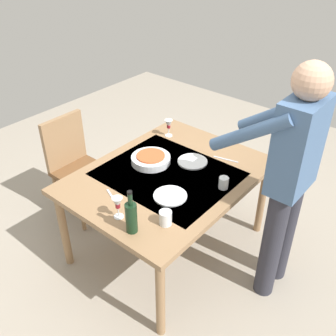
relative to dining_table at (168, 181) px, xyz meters
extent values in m
plane|color=#9E9384|center=(0.00, 0.00, -0.66)|extent=(6.00, 6.00, 0.00)
cube|color=#93704C|center=(0.00, 0.00, 0.05)|extent=(1.43, 1.10, 0.04)
cube|color=#B2B7C1|center=(0.00, 0.00, 0.06)|extent=(0.79, 0.93, 0.00)
cylinder|color=#93704C|center=(-0.65, -0.48, -0.32)|extent=(0.06, 0.06, 0.68)
cylinder|color=#93704C|center=(0.65, -0.48, -0.32)|extent=(0.06, 0.06, 0.68)
cylinder|color=#93704C|center=(-0.65, 0.48, -0.32)|extent=(0.06, 0.06, 0.68)
cylinder|color=#93704C|center=(0.65, 0.48, -0.32)|extent=(0.06, 0.06, 0.68)
cube|color=brown|center=(0.16, -0.85, -0.21)|extent=(0.40, 0.40, 0.04)
cube|color=#93704C|center=(0.16, -1.03, 0.04)|extent=(0.40, 0.04, 0.45)
cylinder|color=#93704C|center=(-0.01, -1.02, -0.43)|extent=(0.04, 0.04, 0.43)
cylinder|color=#93704C|center=(0.33, -1.02, -0.43)|extent=(0.04, 0.04, 0.43)
cylinder|color=#93704C|center=(-0.01, -0.68, -0.43)|extent=(0.04, 0.04, 0.43)
cylinder|color=#93704C|center=(0.33, -0.68, -0.43)|extent=(0.04, 0.04, 0.43)
cylinder|color=#2D2D38|center=(-0.10, 0.83, -0.22)|extent=(0.14, 0.14, 0.88)
cylinder|color=#2D2D38|center=(-0.30, 0.83, -0.22)|extent=(0.14, 0.14, 0.88)
cube|color=#47668E|center=(-0.20, 0.83, 0.52)|extent=(0.36, 0.20, 0.60)
sphere|color=tan|center=(-0.20, 0.83, 0.92)|extent=(0.22, 0.22, 0.22)
cylinder|color=#47668E|center=(-0.03, 0.59, 0.60)|extent=(0.08, 0.52, 0.40)
cylinder|color=#47668E|center=(-0.37, 0.59, 0.60)|extent=(0.08, 0.52, 0.40)
cylinder|color=black|center=(0.61, 0.23, 0.17)|extent=(0.07, 0.07, 0.20)
cylinder|color=black|center=(0.61, 0.23, 0.31)|extent=(0.03, 0.03, 0.08)
cylinder|color=black|center=(0.61, 0.23, 0.35)|extent=(0.03, 0.03, 0.02)
cylinder|color=white|center=(0.57, 0.07, 0.07)|extent=(0.06, 0.06, 0.01)
cylinder|color=white|center=(0.57, 0.07, 0.11)|extent=(0.01, 0.01, 0.07)
cone|color=white|center=(0.57, 0.07, 0.18)|extent=(0.07, 0.07, 0.07)
cylinder|color=maroon|center=(0.57, 0.07, 0.16)|extent=(0.03, 0.03, 0.03)
cylinder|color=white|center=(-0.45, -0.37, 0.07)|extent=(0.06, 0.06, 0.01)
cylinder|color=white|center=(-0.45, -0.37, 0.11)|extent=(0.01, 0.01, 0.07)
cone|color=white|center=(-0.45, -0.37, 0.18)|extent=(0.07, 0.07, 0.07)
cylinder|color=maroon|center=(-0.45, -0.37, 0.16)|extent=(0.03, 0.03, 0.03)
cylinder|color=silver|center=(0.43, 0.34, 0.11)|extent=(0.08, 0.08, 0.09)
cylinder|color=silver|center=(-0.11, 0.41, 0.11)|extent=(0.07, 0.07, 0.09)
cylinder|color=silver|center=(-0.03, -0.20, 0.09)|extent=(0.30, 0.30, 0.05)
cylinder|color=#C6562D|center=(-0.03, -0.20, 0.12)|extent=(0.22, 0.22, 0.03)
cylinder|color=silver|center=(-0.24, 0.04, 0.07)|extent=(0.23, 0.23, 0.01)
cylinder|color=silver|center=(0.20, 0.19, 0.07)|extent=(0.23, 0.23, 0.01)
cube|color=silver|center=(-0.44, 0.22, 0.07)|extent=(0.06, 0.20, 0.00)
cube|color=silver|center=(0.46, -0.11, 0.07)|extent=(0.08, 0.17, 0.00)
camera|label=1|loc=(1.79, 1.50, 1.67)|focal=41.19mm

